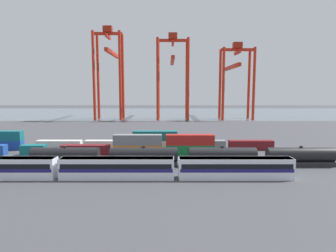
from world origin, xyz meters
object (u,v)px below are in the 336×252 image
object	(u,v)px
shipping_container_10	(107,145)
gantry_crane_west	(109,64)
shipping_container_9	(59,145)
shipping_container_13	(203,145)
passenger_train	(117,167)
gantry_crane_central	(172,68)
freight_tank_row	(183,156)
gantry_crane_east	(235,73)

from	to	relation	value
shipping_container_10	gantry_crane_west	size ratio (longest dim) A/B	0.24
shipping_container_9	shipping_container_13	size ratio (longest dim) A/B	1.00
passenger_train	gantry_crane_west	bearing A→B (deg)	101.40
passenger_train	shipping_container_10	xyz separation A→B (m)	(-7.30, 26.75, -0.84)
gantry_crane_central	freight_tank_row	bearing A→B (deg)	-89.69
passenger_train	shipping_container_13	world-z (taller)	passenger_train
shipping_container_9	gantry_crane_west	size ratio (longest dim) A/B	0.24
shipping_container_10	shipping_container_13	xyz separation A→B (m)	(26.27, 0.00, 0.00)
passenger_train	shipping_container_10	distance (m)	27.74
shipping_container_10	gantry_crane_east	bearing A→B (deg)	58.97
passenger_train	gantry_crane_east	xyz separation A→B (m)	(47.83, 118.38, 23.91)
passenger_train	gantry_crane_east	world-z (taller)	gantry_crane_east
shipping_container_9	shipping_container_13	bearing A→B (deg)	0.00
gantry_crane_west	gantry_crane_central	world-z (taller)	gantry_crane_west
passenger_train	shipping_container_13	size ratio (longest dim) A/B	5.34
shipping_container_9	gantry_crane_east	bearing A→B (deg)	53.31
passenger_train	gantry_crane_west	xyz separation A→B (m)	(-23.77, 117.89, 28.96)
shipping_container_10	passenger_train	bearing A→B (deg)	-74.73
freight_tank_row	gantry_crane_west	world-z (taller)	gantry_crane_west
passenger_train	gantry_crane_west	size ratio (longest dim) A/B	1.26
shipping_container_13	passenger_train	bearing A→B (deg)	-125.35
gantry_crane_central	gantry_crane_east	xyz separation A→B (m)	(35.80, 0.13, -2.88)
freight_tank_row	gantry_crane_east	bearing A→B (deg)	72.13
gantry_crane_west	gantry_crane_central	size ratio (longest dim) A/B	1.08
passenger_train	freight_tank_row	size ratio (longest dim) A/B	0.99
shipping_container_9	gantry_crane_east	distance (m)	116.91
passenger_train	shipping_container_10	world-z (taller)	passenger_train
freight_tank_row	gantry_crane_central	size ratio (longest dim) A/B	1.37
shipping_container_10	gantry_crane_east	xyz separation A→B (m)	(55.13, 91.63, 24.75)
freight_tank_row	gantry_crane_west	xyz separation A→B (m)	(-36.39, 108.75, 29.03)
shipping_container_10	gantry_crane_central	bearing A→B (deg)	78.07
gantry_crane_west	gantry_crane_central	bearing A→B (deg)	0.56
shipping_container_9	gantry_crane_central	size ratio (longest dim) A/B	0.25
shipping_container_10	gantry_crane_central	distance (m)	97.51
shipping_container_13	freight_tank_row	bearing A→B (deg)	-109.86
gantry_crane_west	freight_tank_row	bearing A→B (deg)	-71.50
shipping_container_9	gantry_crane_central	world-z (taller)	gantry_crane_central
shipping_container_9	gantry_crane_east	xyz separation A→B (m)	(68.26, 91.63, 24.75)
shipping_container_13	gantry_crane_east	bearing A→B (deg)	72.52
freight_tank_row	shipping_container_10	xyz separation A→B (m)	(-19.92, 17.60, -0.77)
freight_tank_row	shipping_container_9	bearing A→B (deg)	151.96
shipping_container_13	gantry_crane_central	size ratio (longest dim) A/B	0.25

